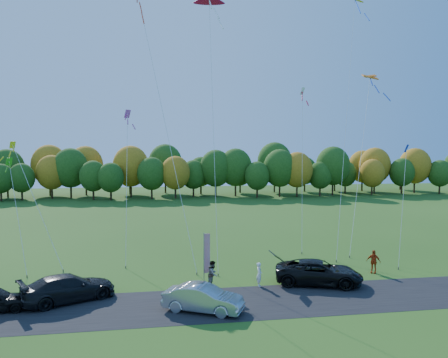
{
  "coord_description": "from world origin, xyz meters",
  "views": [
    {
      "loc": [
        -5.78,
        -29.98,
        9.55
      ],
      "look_at": [
        0.0,
        6.0,
        7.0
      ],
      "focal_mm": 35.0,
      "sensor_mm": 36.0,
      "label": 1
    }
  ],
  "objects": [
    {
      "name": "tree_line",
      "position": [
        0.0,
        55.0,
        0.0
      ],
      "size": [
        116.0,
        12.0,
        10.0
      ],
      "primitive_type": null,
      "color": "#1E4711",
      "rests_on": "ground"
    },
    {
      "name": "person_tailgate_b",
      "position": [
        -1.86,
        -0.75,
        0.92
      ],
      "size": [
        1.02,
        1.11,
        1.84
      ],
      "primitive_type": "imported",
      "rotation": [
        0.0,
        0.0,
        1.11
      ],
      "color": "gray",
      "rests_on": "ground"
    },
    {
      "name": "kite_parafoil_orange",
      "position": [
        12.5,
        9.67,
        12.91
      ],
      "size": [
        8.42,
        11.78,
        26.26
      ],
      "color": "#4C3F33",
      "rests_on": "ground"
    },
    {
      "name": "feather_flag",
      "position": [
        -2.24,
        -0.11,
        2.26
      ],
      "size": [
        0.48,
        0.21,
        3.71
      ],
      "color": "#999999",
      "rests_on": "ground"
    },
    {
      "name": "kite_diamond_blue_low",
      "position": [
        14.25,
        2.64,
        4.86
      ],
      "size": [
        2.68,
        3.31,
        10.21
      ],
      "color": "#4C3F33",
      "rests_on": "ground"
    },
    {
      "name": "kite_delta_blue",
      "position": [
        -4.96,
        7.63,
        12.42
      ],
      "size": [
        5.94,
        11.56,
        25.77
      ],
      "color": "#4C3F33",
      "rests_on": "ground"
    },
    {
      "name": "dark_truck_a",
      "position": [
        -11.17,
        -1.99,
        0.84
      ],
      "size": [
        6.2,
        4.69,
        1.67
      ],
      "primitive_type": "imported",
      "rotation": [
        0.0,
        0.0,
        2.04
      ],
      "color": "black",
      "rests_on": "ground"
    },
    {
      "name": "silver_sedan",
      "position": [
        -3.02,
        -5.07,
        0.78
      ],
      "size": [
        4.96,
        3.57,
        1.55
      ],
      "primitive_type": "imported",
      "rotation": [
        0.0,
        0.0,
        1.11
      ],
      "color": "#A9AAAE",
      "rests_on": "ground"
    },
    {
      "name": "kite_diamond_green",
      "position": [
        -16.4,
        6.03,
        4.36
      ],
      "size": [
        3.04,
        5.39,
        9.12
      ],
      "color": "#4C3F33",
      "rests_on": "ground"
    },
    {
      "name": "kite_delta_red",
      "position": [
        -0.89,
        6.47,
        14.28
      ],
      "size": [
        2.95,
        9.07,
        24.56
      ],
      "color": "#4C3F33",
      "rests_on": "ground"
    },
    {
      "name": "person_east",
      "position": [
        10.78,
        0.72,
        0.89
      ],
      "size": [
        1.08,
        1.01,
        1.78
      ],
      "primitive_type": "imported",
      "rotation": [
        0.0,
        0.0,
        -0.7
      ],
      "color": "#B83A11",
      "rests_on": "ground"
    },
    {
      "name": "person_tailgate_a",
      "position": [
        1.35,
        -1.03,
        0.83
      ],
      "size": [
        0.43,
        0.63,
        1.66
      ],
      "primitive_type": "imported",
      "rotation": [
        0.0,
        0.0,
        1.51
      ],
      "color": "white",
      "rests_on": "ground"
    },
    {
      "name": "asphalt_strip",
      "position": [
        0.0,
        -4.0,
        0.01
      ],
      "size": [
        90.0,
        6.0,
        0.01
      ],
      "primitive_type": "cube",
      "color": "black",
      "rests_on": "ground"
    },
    {
      "name": "kite_parafoil_rainbow",
      "position": [
        13.95,
        9.48,
        8.67
      ],
      "size": [
        7.61,
        8.85,
        17.73
      ],
      "color": "#4C3F33",
      "rests_on": "ground"
    },
    {
      "name": "kite_diamond_white",
      "position": [
        8.5,
        10.77,
        7.92
      ],
      "size": [
        2.96,
        7.56,
        16.33
      ],
      "color": "#4C3F33",
      "rests_on": "ground"
    },
    {
      "name": "black_suv",
      "position": [
        5.61,
        -1.23,
        0.84
      ],
      "size": [
        6.62,
        4.58,
        1.68
      ],
      "primitive_type": "imported",
      "rotation": [
        0.0,
        0.0,
        1.24
      ],
      "color": "black",
      "rests_on": "ground"
    },
    {
      "name": "ground",
      "position": [
        0.0,
        0.0,
        0.0
      ],
      "size": [
        160.0,
        160.0,
        0.0
      ],
      "primitive_type": "plane",
      "color": "#264D14"
    },
    {
      "name": "kite_diamond_pink",
      "position": [
        -8.12,
        8.91,
        8.52
      ],
      "size": [
        1.27,
        6.68,
        13.46
      ],
      "color": "#4C3F33",
      "rests_on": "ground"
    },
    {
      "name": "kite_diamond_yellow",
      "position": [
        -15.29,
        7.31,
        5.04
      ],
      "size": [
        5.44,
        5.56,
        10.48
      ],
      "color": "#4C3F33",
      "rests_on": "ground"
    }
  ]
}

